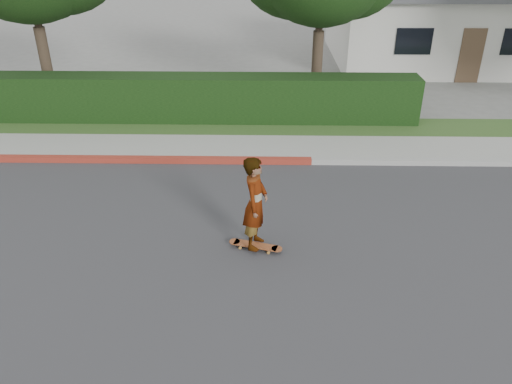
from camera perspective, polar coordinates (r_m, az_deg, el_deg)
ground at (r=9.66m, az=2.28°, el=-7.01°), size 120.00×120.00×0.00m
road at (r=9.65m, az=2.28°, el=-6.99°), size 60.00×8.00×0.01m
curb_far at (r=13.19m, az=2.01°, el=3.58°), size 60.00×0.20×0.15m
curb_red_section at (r=14.02m, az=-18.92°, el=3.56°), size 12.00×0.21×0.15m
sidewalk_far at (r=14.02m, az=1.97°, el=5.05°), size 60.00×1.60×0.12m
planting_strip at (r=15.51m, az=1.90°, el=7.34°), size 60.00×1.60×0.10m
hedge at (r=16.08m, az=-9.01°, el=10.42°), size 15.00×1.00×1.50m
house at (r=25.50m, az=21.08°, el=18.63°), size 10.60×8.60×4.30m
skateboard at (r=9.70m, az=-0.06°, el=-6.13°), size 1.08×0.49×0.10m
skateboarder at (r=9.21m, az=-0.06°, el=-1.30°), size 0.58×0.76×1.85m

